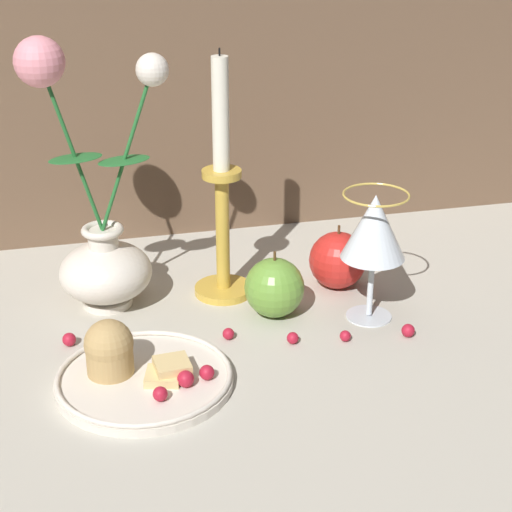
{
  "coord_description": "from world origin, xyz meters",
  "views": [
    {
      "loc": [
        -0.19,
        -0.93,
        0.54
      ],
      "look_at": [
        0.04,
        0.01,
        0.1
      ],
      "focal_mm": 60.0,
      "sensor_mm": 36.0,
      "label": 1
    }
  ],
  "objects_px": {
    "vase": "(99,234)",
    "candlestick": "(222,206)",
    "apple_beside_vase": "(274,288)",
    "wine_glass": "(375,232)",
    "apple_near_glass": "(338,260)",
    "plate_with_pastries": "(135,370)"
  },
  "relations": [
    {
      "from": "candlestick",
      "to": "apple_beside_vase",
      "type": "xyz_separation_m",
      "value": [
        0.05,
        -0.08,
        -0.09
      ]
    },
    {
      "from": "plate_with_pastries",
      "to": "apple_near_glass",
      "type": "bearing_deg",
      "value": 31.19
    },
    {
      "from": "vase",
      "to": "wine_glass",
      "type": "bearing_deg",
      "value": -19.87
    },
    {
      "from": "vase",
      "to": "apple_beside_vase",
      "type": "xyz_separation_m",
      "value": [
        0.22,
        -0.08,
        -0.06
      ]
    },
    {
      "from": "vase",
      "to": "apple_near_glass",
      "type": "relative_size",
      "value": 3.9
    },
    {
      "from": "wine_glass",
      "to": "candlestick",
      "type": "relative_size",
      "value": 0.51
    },
    {
      "from": "vase",
      "to": "candlestick",
      "type": "xyz_separation_m",
      "value": [
        0.16,
        -0.0,
        0.02
      ]
    },
    {
      "from": "vase",
      "to": "wine_glass",
      "type": "height_order",
      "value": "vase"
    },
    {
      "from": "plate_with_pastries",
      "to": "wine_glass",
      "type": "bearing_deg",
      "value": 14.86
    },
    {
      "from": "candlestick",
      "to": "plate_with_pastries",
      "type": "bearing_deg",
      "value": -125.68
    },
    {
      "from": "vase",
      "to": "plate_with_pastries",
      "type": "relative_size",
      "value": 1.77
    },
    {
      "from": "wine_glass",
      "to": "candlestick",
      "type": "distance_m",
      "value": 0.21
    },
    {
      "from": "vase",
      "to": "candlestick",
      "type": "bearing_deg",
      "value": -1.27
    },
    {
      "from": "wine_glass",
      "to": "apple_near_glass",
      "type": "relative_size",
      "value": 1.87
    },
    {
      "from": "wine_glass",
      "to": "apple_beside_vase",
      "type": "xyz_separation_m",
      "value": [
        -0.12,
        0.04,
        -0.08
      ]
    },
    {
      "from": "plate_with_pastries",
      "to": "apple_beside_vase",
      "type": "distance_m",
      "value": 0.23
    },
    {
      "from": "apple_beside_vase",
      "to": "apple_near_glass",
      "type": "xyz_separation_m",
      "value": [
        0.11,
        0.06,
        0.0
      ]
    },
    {
      "from": "vase",
      "to": "wine_glass",
      "type": "xyz_separation_m",
      "value": [
        0.34,
        -0.12,
        0.02
      ]
    },
    {
      "from": "apple_beside_vase",
      "to": "vase",
      "type": "bearing_deg",
      "value": 159.34
    },
    {
      "from": "wine_glass",
      "to": "plate_with_pastries",
      "type": "bearing_deg",
      "value": -165.14
    },
    {
      "from": "plate_with_pastries",
      "to": "candlestick",
      "type": "distance_m",
      "value": 0.27
    },
    {
      "from": "plate_with_pastries",
      "to": "apple_beside_vase",
      "type": "bearing_deg",
      "value": 32.16
    }
  ]
}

